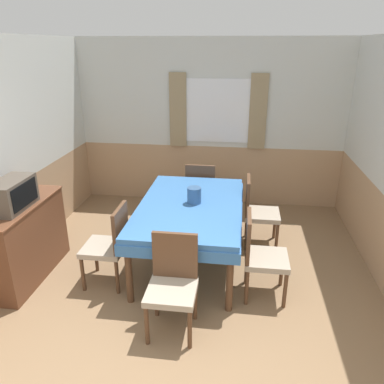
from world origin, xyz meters
The scene contains 11 objects.
wall_back centered at (0.01, 4.02, 1.31)m, with size 4.57×0.10×2.60m.
wall_left centered at (-2.11, 2.00, 1.30)m, with size 0.05×4.40×2.60m.
dining_table centered at (-0.04, 2.07, 0.66)m, with size 1.20×1.90×0.76m.
chair_right_far centered at (0.76, 2.62, 0.49)m, with size 0.44×0.44×0.92m.
chair_head_window centered at (-0.04, 3.22, 0.49)m, with size 0.44×0.44×0.92m.
chair_right_near centered at (0.76, 1.53, 0.49)m, with size 0.44×0.44×0.92m.
chair_head_near centered at (-0.04, 0.93, 0.49)m, with size 0.44×0.44×0.92m.
chair_left_near centered at (-0.84, 1.53, 0.49)m, with size 0.44×0.44×0.92m.
sideboard centered at (-1.85, 1.52, 0.45)m, with size 0.46×1.21×0.89m.
tv centered at (-1.81, 1.42, 1.05)m, with size 0.29×0.54×0.32m.
vase centered at (0.00, 2.11, 0.86)m, with size 0.16×0.16×0.19m.
Camera 1 is at (0.51, -1.86, 2.49)m, focal length 35.00 mm.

